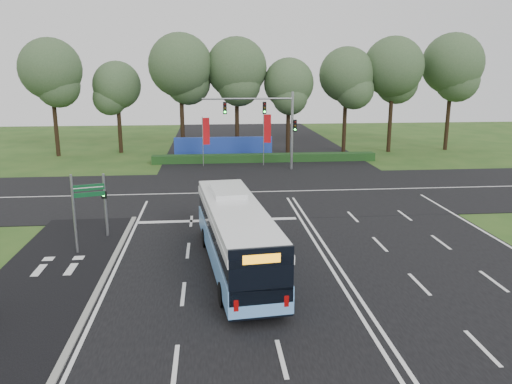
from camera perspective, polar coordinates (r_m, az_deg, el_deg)
The scene contains 14 objects.
ground at distance 25.96m, azimuth 7.03°, elevation -6.26°, with size 120.00×120.00×0.00m, color #264B19.
road_main at distance 25.96m, azimuth 7.03°, elevation -6.22°, with size 20.00×120.00×0.04m, color black.
road_cross at distance 37.27m, azimuth 3.14°, elevation 0.06°, with size 120.00×14.00×0.05m, color black.
bike_path at distance 23.69m, azimuth -22.66°, elevation -9.21°, with size 5.00×18.00×0.06m, color black.
kerb_strip at distance 23.07m, azimuth -16.90°, elevation -9.25°, with size 0.25×18.00×0.12m, color gray.
city_bus at distance 22.51m, azimuth -2.33°, elevation -4.95°, with size 3.51×11.44×3.23m.
pedestrian_signal at distance 27.91m, azimuth -16.86°, elevation -1.21°, with size 0.30×0.42×3.51m.
street_sign at distance 25.70m, azimuth -19.40°, elevation -1.28°, with size 1.51×0.51×4.00m.
banner_flag_left at distance 46.89m, azimuth -5.82°, elevation 6.58°, with size 0.68×0.18×4.67m.
banner_flag_mid at distance 46.98m, azimuth 1.19°, elevation 6.88°, with size 0.72×0.22×4.96m.
traffic_light_gantry at distance 44.85m, azimuth 1.88°, elevation 8.41°, with size 8.41×0.28×7.00m.
hedge at distance 49.33m, azimuth 1.02°, elevation 3.91°, with size 22.00×1.20×0.80m, color #153A16.
blue_hoarding at distance 51.41m, azimuth -3.74°, elevation 5.07°, with size 10.00×0.30×2.20m, color #1D39A0.
eucalyptus_row at distance 54.11m, azimuth 1.78°, elevation 13.74°, with size 49.20×8.31×12.86m.
Camera 1 is at (-5.40, -23.81, 8.85)m, focal length 35.00 mm.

